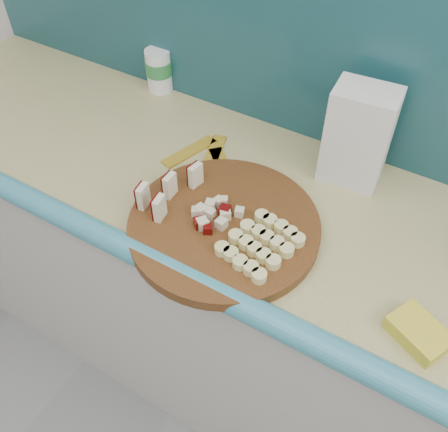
% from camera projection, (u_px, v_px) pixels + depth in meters
% --- Properties ---
extents(kitchen_counter, '(2.20, 0.63, 0.91)m').
position_uv_depth(kitchen_counter, '(239.00, 293.00, 1.57)').
color(kitchen_counter, beige).
rests_on(kitchen_counter, ground).
extents(backsplash, '(2.20, 0.02, 0.50)m').
position_uv_depth(backsplash, '(303.00, 46.00, 1.23)').
color(backsplash, teal).
rests_on(backsplash, kitchen_counter).
extents(cutting_board, '(0.52, 0.52, 0.03)m').
position_uv_depth(cutting_board, '(224.00, 226.00, 1.14)').
color(cutting_board, '#4C2810').
rests_on(cutting_board, kitchen_counter).
extents(apple_wedges, '(0.09, 0.17, 0.06)m').
position_uv_depth(apple_wedges, '(167.00, 191.00, 1.16)').
color(apple_wedges, '#EEE6BE').
rests_on(apple_wedges, cutting_board).
extents(apple_chunks, '(0.07, 0.07, 0.02)m').
position_uv_depth(apple_chunks, '(215.00, 212.00, 1.13)').
color(apple_chunks, beige).
rests_on(apple_chunks, cutting_board).
extents(banana_slices, '(0.16, 0.18, 0.02)m').
position_uv_depth(banana_slices, '(260.00, 244.00, 1.07)').
color(banana_slices, '#E7DF8D').
rests_on(banana_slices, cutting_board).
extents(flour_bag, '(0.16, 0.12, 0.25)m').
position_uv_depth(flour_bag, '(358.00, 136.00, 1.18)').
color(flour_bag, silver).
rests_on(flour_bag, kitchen_counter).
extents(canister, '(0.08, 0.08, 0.13)m').
position_uv_depth(canister, '(159.00, 70.00, 1.50)').
color(canister, white).
rests_on(canister, kitchen_counter).
extents(sponge, '(0.13, 0.12, 0.03)m').
position_uv_depth(sponge, '(419.00, 333.00, 0.95)').
color(sponge, gold).
rests_on(sponge, kitchen_counter).
extents(banana_peel, '(0.23, 0.19, 0.01)m').
position_uv_depth(banana_peel, '(209.00, 158.00, 1.32)').
color(banana_peel, gold).
rests_on(banana_peel, kitchen_counter).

